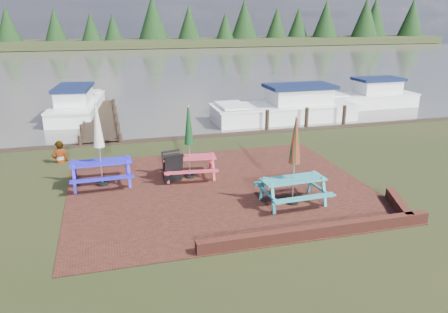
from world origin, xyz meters
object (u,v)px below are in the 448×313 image
picnic_table_teal (294,175)px  picnic_table_blue (100,158)px  picnic_table_red (189,154)px  chalkboard (173,167)px  person (58,141)px  jetty (100,119)px  boat_far (369,98)px  boat_jetty (77,106)px  boat_near (286,109)px

picnic_table_teal → picnic_table_blue: bearing=148.1°
picnic_table_red → chalkboard: picnic_table_red is taller
picnic_table_red → person: (-4.21, 2.74, -0.02)m
chalkboard → picnic_table_red: bearing=9.7°
chalkboard → person: (-3.62, 2.99, 0.30)m
picnic_table_teal → jetty: size_ratio=0.27×
picnic_table_teal → boat_far: size_ratio=0.41×
picnic_table_blue → chalkboard: picnic_table_blue is taller
boat_jetty → boat_near: (10.56, -3.95, 0.03)m
jetty → boat_far: size_ratio=1.51×
boat_jetty → person: person is taller
boat_jetty → jetty: bearing=-57.1°
boat_near → picnic_table_teal: bearing=158.1°
boat_jetty → picnic_table_teal: bearing=-59.3°
picnic_table_teal → picnic_table_red: bearing=127.5°
jetty → boat_jetty: size_ratio=1.34×
picnic_table_blue → chalkboard: (2.17, -0.30, -0.40)m
boat_near → person: 11.81m
jetty → boat_far: 15.55m
person → picnic_table_red: bearing=133.6°
picnic_table_teal → boat_near: bearing=65.0°
jetty → boat_near: (9.39, -1.59, 0.29)m
chalkboard → jetty: chalkboard is taller
boat_far → picnic_table_red: bearing=125.7°
picnic_table_red → boat_far: size_ratio=0.39×
boat_jetty → person: 8.73m
picnic_table_blue → person: bearing=117.0°
boat_near → boat_far: boat_near is taller
boat_jetty → boat_near: size_ratio=0.91×
picnic_table_teal → person: (-6.60, 5.55, -0.07)m
picnic_table_teal → boat_jetty: size_ratio=0.37×
person → chalkboard: bearing=127.1°
boat_near → person: size_ratio=4.65×
chalkboard → boat_near: boat_near is taller
person → boat_near: bearing=-169.6°
boat_near → boat_far: 6.46m
picnic_table_red → picnic_table_blue: (-2.76, 0.05, 0.08)m
boat_far → chalkboard: bearing=125.2°
picnic_table_teal → person: picnic_table_teal is taller
picnic_table_blue → boat_far: (15.50, 9.41, -0.54)m
picnic_table_red → picnic_table_blue: size_ratio=0.91×
chalkboard → boat_far: size_ratio=0.16×
picnic_table_teal → picnic_table_red: 3.69m
chalkboard → boat_far: boat_far is taller
picnic_table_blue → picnic_table_teal: bearing=-30.4°
jetty → picnic_table_teal: bearing=-66.4°
picnic_table_red → boat_jetty: picnic_table_red is taller
boat_far → boat_near: bearing=106.9°
picnic_table_blue → boat_near: bearing=37.2°
picnic_table_blue → jetty: 9.07m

